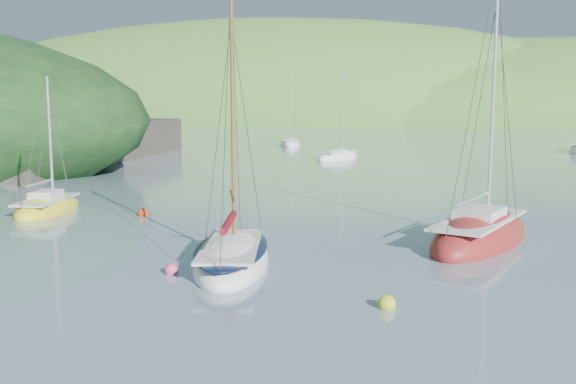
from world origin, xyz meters
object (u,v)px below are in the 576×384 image
(daysailer_white, at_px, (232,258))
(distant_sloop_c, at_px, (290,144))
(sailboat_yellow, at_px, (48,209))
(sloop_red, at_px, (480,237))
(distant_sloop_a, at_px, (338,157))

(daysailer_white, distance_m, distant_sloop_c, 58.98)
(daysailer_white, xyz_separation_m, sailboat_yellow, (-12.61, 6.89, -0.05))
(distant_sloop_c, bearing_deg, daysailer_white, -92.29)
(sailboat_yellow, xyz_separation_m, distant_sloop_c, (-2.86, 50.02, -0.00))
(sailboat_yellow, bearing_deg, sloop_red, -15.03)
(daysailer_white, height_order, distant_sloop_a, daysailer_white)
(sloop_red, bearing_deg, distant_sloop_c, 131.08)
(daysailer_white, bearing_deg, sailboat_yellow, 135.06)
(sloop_red, distance_m, sailboat_yellow, 20.49)
(distant_sloop_c, bearing_deg, sailboat_yellow, -104.23)
(sloop_red, bearing_deg, sailboat_yellow, -165.91)
(daysailer_white, distance_m, sloop_red, 9.92)
(daysailer_white, relative_size, distant_sloop_c, 1.03)
(sloop_red, relative_size, distant_sloop_a, 1.33)
(daysailer_white, xyz_separation_m, sloop_red, (7.86, 6.05, -0.01))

